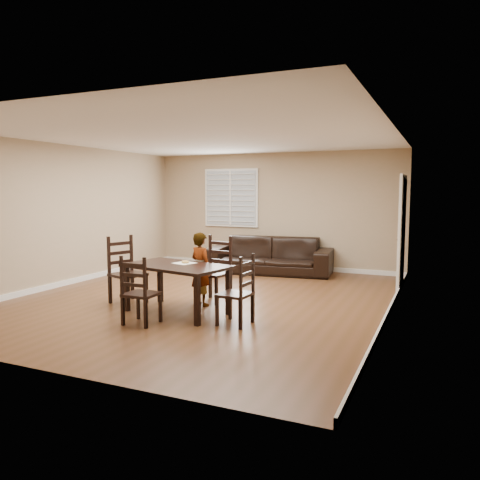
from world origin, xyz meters
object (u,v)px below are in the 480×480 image
Objects in this scene: dining_table at (177,271)px; child at (201,269)px; chair_far at (136,294)px; sofa at (270,255)px; chair_left at (123,272)px; chair_near at (218,271)px; donut at (185,262)px; chair_right at (243,294)px.

dining_table is 1.45× the size of child.
chair_far is (-0.14, -0.81, -0.20)m from dining_table.
chair_left is at bearing -116.35° from sofa.
chair_near reaches higher than chair_far.
child is (-0.08, -0.43, 0.09)m from chair_near.
chair_near reaches higher than dining_table.
chair_near is 0.87m from donut.
chair_far is (-0.33, -1.80, -0.06)m from chair_near.
chair_near is (0.19, 0.99, -0.15)m from dining_table.
child is (1.28, 0.30, 0.09)m from chair_left.
donut is at bearing -97.32° from sofa.
child is 0.42m from donut.
child reaches higher than chair_near.
child is 0.43× the size of sofa.
chair_far is at bearing -116.22° from chair_left.
dining_table is 1.01m from chair_near.
chair_right is 8.55× the size of donut.
child is 3.24m from sofa.
child reaches higher than chair_far.
child reaches higher than sofa.
chair_near is 0.40× the size of sofa.
donut is 3.64m from sofa.
chair_far is 0.82× the size of child.
chair_left is at bearing 36.88° from child.
donut is 0.04× the size of sofa.
chair_near reaches higher than chair_right.
chair_right reaches higher than chair_far.
dining_table is at bearing -97.37° from chair_right.
donut is (0.05, 0.17, 0.11)m from dining_table.
chair_left reaches higher than donut.
chair_right is 1.22m from donut.
dining_table is 1.21m from chair_left.
chair_left is 9.66× the size of donut.
chair_left is 3.76m from sofa.
chair_near is 1.13× the size of chair_far.
chair_right is 1.31m from child.
dining_table is at bearing -82.56° from chair_left.
child is at bearing 90.00° from dining_table.
chair_right reaches higher than sofa.
chair_far is at bearing -88.44° from dining_table.
chair_far is 0.99× the size of chair_right.
chair_far reaches higher than sofa.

